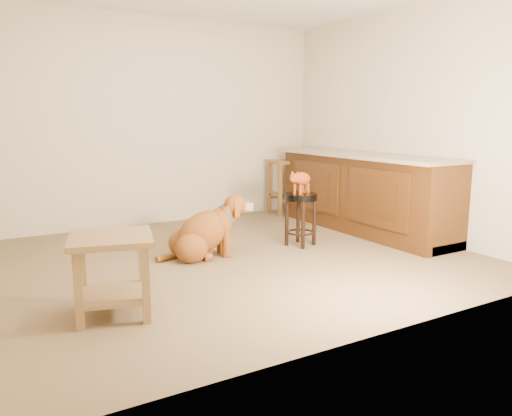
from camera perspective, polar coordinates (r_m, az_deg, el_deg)
floor at (r=4.89m, az=-2.78°, el=-5.82°), size 4.50×4.00×0.01m
room_shell at (r=4.71m, az=-2.97°, el=14.17°), size 4.54×4.04×2.62m
cabinet_run at (r=6.14m, az=12.13°, el=1.48°), size 0.70×2.56×0.94m
padded_stool at (r=5.33m, az=5.14°, el=-0.08°), size 0.37×0.37×0.56m
wood_stool at (r=7.05m, az=3.33°, el=2.50°), size 0.45×0.45×0.77m
side_table at (r=3.58m, az=-16.14°, el=-6.06°), size 0.67×0.67×0.57m
golden_retriever at (r=4.90m, az=-5.98°, el=-2.92°), size 1.01×0.53×0.65m
tabby_kitten at (r=5.28m, az=5.12°, el=3.26°), size 0.39×0.27×0.28m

